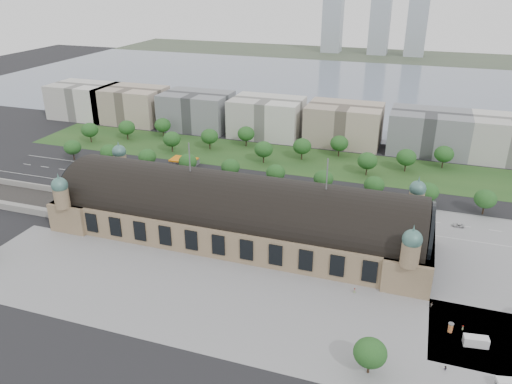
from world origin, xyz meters
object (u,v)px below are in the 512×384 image
(pedestrian_0, at_px, (355,291))
(bus_east, at_px, (330,215))
(parked_car_2, at_px, (154,196))
(bus_west, at_px, (270,203))
(pedestrian_2, at_px, (432,305))
(traffic_car_0, at_px, (73,178))
(parked_car_4, at_px, (184,199))
(traffic_car_3, at_px, (240,192))
(parked_car_6, at_px, (219,204))
(parked_car_3, at_px, (173,196))
(traffic_car_6, at_px, (458,225))
(parked_car_0, at_px, (126,191))
(bus_mid, at_px, (305,206))
(petrol_station, at_px, (188,161))
(van_south, at_px, (508,384))
(advertising_column, at_px, (451,328))
(parked_car_1, at_px, (164,198))
(pedestrian_5, at_px, (463,328))
(parked_car_5, at_px, (189,202))
(traffic_car_4, at_px, (247,195))
(traffic_car_2, at_px, (118,186))
(van_east, at_px, (474,341))
(pedestrian_4, at_px, (445,369))

(pedestrian_0, bearing_deg, bus_east, 100.50)
(parked_car_2, height_order, bus_west, bus_west)
(pedestrian_0, height_order, pedestrian_2, pedestrian_2)
(traffic_car_0, relative_size, parked_car_4, 1.19)
(traffic_car_3, height_order, bus_west, bus_west)
(parked_car_6, bearing_deg, traffic_car_3, 130.21)
(parked_car_2, bearing_deg, traffic_car_3, 88.44)
(parked_car_3, bearing_deg, traffic_car_6, 60.28)
(traffic_car_3, relative_size, parked_car_0, 1.21)
(bus_mid, bearing_deg, traffic_car_0, 94.08)
(petrol_station, xyz_separation_m, van_south, (148.69, -119.24, -1.62))
(parked_car_3, relative_size, advertising_column, 1.35)
(petrol_station, height_order, parked_car_2, petrol_station)
(traffic_car_6, bearing_deg, parked_car_1, -82.22)
(parked_car_1, relative_size, van_south, 0.83)
(parked_car_4, distance_m, bus_west, 41.17)
(traffic_car_0, relative_size, traffic_car_6, 0.93)
(parked_car_0, bearing_deg, petrol_station, 136.20)
(parked_car_6, bearing_deg, parked_car_4, -127.56)
(parked_car_2, bearing_deg, pedestrian_5, 40.71)
(parked_car_5, xyz_separation_m, pedestrian_0, (83.47, -45.75, 0.20))
(traffic_car_4, height_order, bus_east, bus_east)
(parked_car_0, bearing_deg, bus_mid, 69.39)
(traffic_car_0, distance_m, bus_mid, 122.00)
(traffic_car_2, xyz_separation_m, van_east, (161.72, -66.50, 0.66))
(parked_car_5, relative_size, parked_car_6, 0.97)
(bus_east, distance_m, pedestrian_5, 79.60)
(parked_car_2, bearing_deg, pedestrian_0, 38.21)
(petrol_station, relative_size, advertising_column, 4.42)
(traffic_car_6, distance_m, parked_car_6, 104.21)
(petrol_station, xyz_separation_m, parked_car_1, (8.59, -44.28, -2.17))
(bus_mid, distance_m, pedestrian_2, 79.19)
(traffic_car_3, xyz_separation_m, pedestrian_5, (98.53, -72.89, 0.12))
(parked_car_3, bearing_deg, parked_car_1, -75.20)
(parked_car_1, height_order, parked_car_4, parked_car_1)
(petrol_station, relative_size, parked_car_0, 3.47)
(parked_car_5, bearing_deg, traffic_car_2, -135.17)
(bus_west, relative_size, van_east, 1.49)
(traffic_car_3, bearing_deg, parked_car_6, 172.51)
(parked_car_0, distance_m, van_east, 166.40)
(bus_west, relative_size, van_south, 1.58)
(traffic_car_3, xyz_separation_m, parked_car_0, (-53.16, -17.37, -0.04))
(bus_east, distance_m, van_south, 102.12)
(traffic_car_2, relative_size, pedestrian_4, 3.32)
(parked_car_2, xyz_separation_m, parked_car_3, (8.75, 2.71, 0.09))
(traffic_car_3, xyz_separation_m, van_east, (101.36, -79.11, 0.72))
(parked_car_0, bearing_deg, van_east, 41.34)
(bus_west, bearing_deg, pedestrian_4, -132.36)
(parked_car_3, distance_m, van_south, 158.01)
(parked_car_0, relative_size, pedestrian_4, 2.43)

